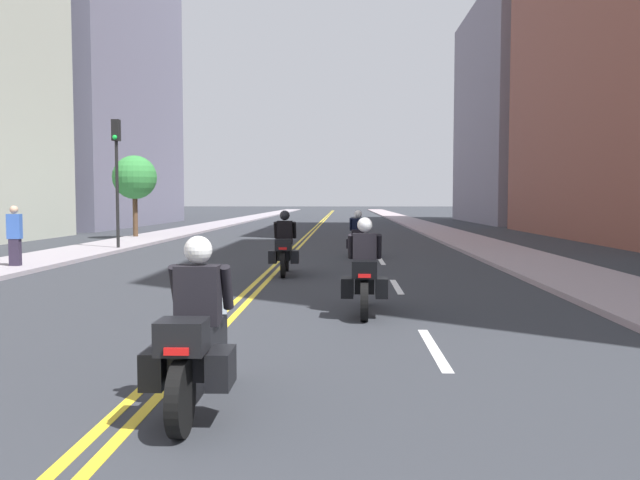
{
  "coord_description": "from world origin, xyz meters",
  "views": [
    {
      "loc": [
        1.96,
        -0.36,
        1.95
      ],
      "look_at": [
        1.44,
        13.32,
        1.08
      ],
      "focal_mm": 36.22,
      "sensor_mm": 36.0,
      "label": 1
    }
  ],
  "objects_px": {
    "motorcycle_3": "(358,238)",
    "street_tree_0": "(135,178)",
    "motorcycle_0": "(197,341)",
    "motorcycle_2": "(285,249)",
    "motorcycle_1": "(365,275)",
    "pedestrian_0": "(15,237)",
    "traffic_light_near": "(117,161)"
  },
  "relations": [
    {
      "from": "motorcycle_3",
      "to": "street_tree_0",
      "type": "height_order",
      "value": "street_tree_0"
    },
    {
      "from": "motorcycle_0",
      "to": "motorcycle_2",
      "type": "height_order",
      "value": "motorcycle_2"
    },
    {
      "from": "motorcycle_1",
      "to": "motorcycle_2",
      "type": "xyz_separation_m",
      "value": [
        -1.88,
        5.63,
        0.02
      ]
    },
    {
      "from": "pedestrian_0",
      "to": "motorcycle_0",
      "type": "bearing_deg",
      "value": -60.83
    },
    {
      "from": "motorcycle_1",
      "to": "motorcycle_3",
      "type": "relative_size",
      "value": 1.05
    },
    {
      "from": "motorcycle_2",
      "to": "motorcycle_3",
      "type": "relative_size",
      "value": 1.02
    },
    {
      "from": "traffic_light_near",
      "to": "pedestrian_0",
      "type": "height_order",
      "value": "traffic_light_near"
    },
    {
      "from": "street_tree_0",
      "to": "traffic_light_near",
      "type": "bearing_deg",
      "value": -76.76
    },
    {
      "from": "motorcycle_1",
      "to": "traffic_light_near",
      "type": "distance_m",
      "value": 16.25
    },
    {
      "from": "motorcycle_3",
      "to": "traffic_light_near",
      "type": "relative_size",
      "value": 0.42
    },
    {
      "from": "motorcycle_1",
      "to": "motorcycle_2",
      "type": "relative_size",
      "value": 1.02
    },
    {
      "from": "street_tree_0",
      "to": "motorcycle_0",
      "type": "bearing_deg",
      "value": -70.74
    },
    {
      "from": "pedestrian_0",
      "to": "street_tree_0",
      "type": "relative_size",
      "value": 0.43
    },
    {
      "from": "motorcycle_0",
      "to": "street_tree_0",
      "type": "height_order",
      "value": "street_tree_0"
    },
    {
      "from": "motorcycle_3",
      "to": "motorcycle_0",
      "type": "bearing_deg",
      "value": -94.48
    },
    {
      "from": "street_tree_0",
      "to": "motorcycle_2",
      "type": "bearing_deg",
      "value": -59.58
    },
    {
      "from": "motorcycle_2",
      "to": "street_tree_0",
      "type": "xyz_separation_m",
      "value": [
        -8.79,
        14.97,
        2.33
      ]
    },
    {
      "from": "motorcycle_1",
      "to": "traffic_light_near",
      "type": "bearing_deg",
      "value": 125.92
    },
    {
      "from": "motorcycle_2",
      "to": "motorcycle_3",
      "type": "bearing_deg",
      "value": 67.31
    },
    {
      "from": "motorcycle_0",
      "to": "motorcycle_1",
      "type": "bearing_deg",
      "value": 71.16
    },
    {
      "from": "street_tree_0",
      "to": "motorcycle_3",
      "type": "bearing_deg",
      "value": -42.09
    },
    {
      "from": "traffic_light_near",
      "to": "street_tree_0",
      "type": "height_order",
      "value": "traffic_light_near"
    },
    {
      "from": "pedestrian_0",
      "to": "street_tree_0",
      "type": "xyz_separation_m",
      "value": [
        -1.26,
        14.1,
        2.09
      ]
    },
    {
      "from": "traffic_light_near",
      "to": "motorcycle_1",
      "type": "bearing_deg",
      "value": -56.03
    },
    {
      "from": "motorcycle_3",
      "to": "pedestrian_0",
      "type": "distance_m",
      "value": 10.48
    },
    {
      "from": "motorcycle_3",
      "to": "pedestrian_0",
      "type": "relative_size",
      "value": 1.16
    },
    {
      "from": "traffic_light_near",
      "to": "motorcycle_3",
      "type": "bearing_deg",
      "value": -14.97
    },
    {
      "from": "motorcycle_0",
      "to": "pedestrian_0",
      "type": "relative_size",
      "value": 1.2
    },
    {
      "from": "motorcycle_2",
      "to": "pedestrian_0",
      "type": "xyz_separation_m",
      "value": [
        -7.53,
        0.87,
        0.24
      ]
    },
    {
      "from": "motorcycle_2",
      "to": "motorcycle_3",
      "type": "height_order",
      "value": "motorcycle_2"
    },
    {
      "from": "motorcycle_0",
      "to": "traffic_light_near",
      "type": "bearing_deg",
      "value": 111.01
    },
    {
      "from": "motorcycle_0",
      "to": "street_tree_0",
      "type": "xyz_separation_m",
      "value": [
        -8.98,
        25.71,
        2.35
      ]
    }
  ]
}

